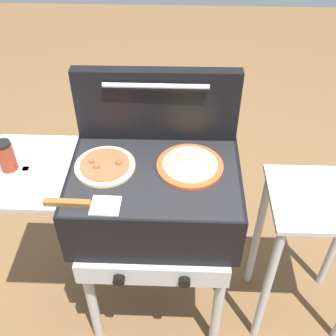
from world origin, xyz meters
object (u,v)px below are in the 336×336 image
grill (152,200)px  pizza_cheese (190,165)px  sauce_jar (6,156)px  prep_table (314,235)px  pizza_pepperoni (105,166)px  spatula (83,204)px

grill → pizza_cheese: 0.21m
pizza_cheese → sauce_jar: 0.67m
sauce_jar → prep_table: (1.20, 0.00, -0.40)m
pizza_cheese → prep_table: size_ratio=0.32×
grill → sauce_jar: size_ratio=7.98×
pizza_cheese → pizza_pepperoni: same height
pizza_pepperoni → spatula: pizza_pepperoni is taller
pizza_pepperoni → prep_table: size_ratio=0.28×
pizza_pepperoni → pizza_cheese: bearing=2.6°
sauce_jar → prep_table: bearing=0.1°
pizza_cheese → sauce_jar: (-0.67, -0.03, 0.05)m
sauce_jar → prep_table: 1.26m
pizza_cheese → prep_table: pizza_cheese is taller
sauce_jar → prep_table: size_ratio=0.15×
pizza_pepperoni → sauce_jar: sauce_jar is taller
pizza_pepperoni → spatula: size_ratio=0.86×
sauce_jar → spatula: bearing=-29.9°
pizza_cheese → prep_table: 0.64m
pizza_cheese → prep_table: (0.53, -0.03, -0.35)m
grill → sauce_jar: (-0.52, 0.00, 0.20)m
grill → prep_table: 0.70m
pizza_cheese → spatula: pizza_cheese is taller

